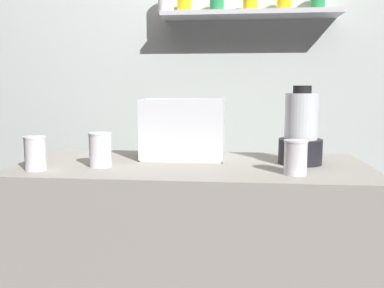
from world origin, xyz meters
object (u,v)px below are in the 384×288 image
Objects in this scene: juice_cup_mango_far_left at (35,156)px; blender_pitcher at (301,133)px; carrot_display_bin at (182,139)px; juice_cup_orange_left at (100,151)px; juice_cup_pomegranate_middle at (295,160)px.

blender_pitcher is at bearing 13.33° from juice_cup_mango_far_left.
carrot_display_bin is 0.38m from juice_cup_orange_left.
juice_cup_pomegranate_middle is at bearing -35.28° from carrot_display_bin.
carrot_display_bin reaches higher than juice_cup_orange_left.
juice_cup_orange_left is 1.09× the size of juice_cup_pomegranate_middle.
juice_cup_pomegranate_middle is (0.95, 0.02, -0.00)m from juice_cup_mango_far_left.
carrot_display_bin is 2.62× the size of juice_cup_orange_left.
juice_cup_pomegranate_middle is (0.73, -0.07, -0.01)m from juice_cup_orange_left.
blender_pitcher is at bearing -11.39° from carrot_display_bin.
blender_pitcher is (0.49, -0.10, 0.04)m from carrot_display_bin.
juice_cup_mango_far_left is at bearing -156.94° from juice_cup_orange_left.
carrot_display_bin is at bearing 33.49° from juice_cup_mango_far_left.
carrot_display_bin is 0.54m from juice_cup_pomegranate_middle.
carrot_display_bin is 0.50m from blender_pitcher.
juice_cup_mango_far_left is (-1.00, -0.24, -0.07)m from blender_pitcher.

